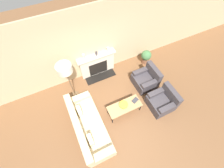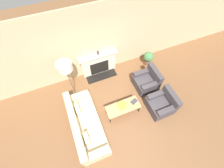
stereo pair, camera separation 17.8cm
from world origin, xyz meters
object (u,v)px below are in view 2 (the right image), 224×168
Objects in this scene: armchair_far at (147,81)px; mantel_vase_center_left at (98,53)px; mantel_vase_center_right at (110,49)px; book at (134,101)px; potted_plant at (148,58)px; coffee_table at (123,107)px; floor_lamp at (65,68)px; armchair_near at (162,104)px; couch at (85,125)px; fireplace at (99,64)px; bowl at (122,105)px; mantel_vase_left at (85,56)px.

mantel_vase_center_left is (-1.47, 1.38, 0.80)m from armchair_far.
book is at bearing -87.62° from mantel_vase_center_right.
mantel_vase_center_right is at bearing 166.74° from potted_plant.
floor_lamp is at bearing 134.58° from coffee_table.
floor_lamp reaches higher than armchair_near.
armchair_far is at bearing 180.00° from armchair_near.
potted_plant is (1.98, 1.70, -0.04)m from coffee_table.
floor_lamp reaches higher than couch.
fireplace reaches higher than coffee_table.
mantel_vase_center_right is at bearing -144.12° from armchair_far.
couch is at bearing -89.45° from floor_lamp.
fireplace is at bearing 86.10° from book.
fireplace is 2.12m from book.
mantel_vase_center_left is 0.87× the size of mantel_vase_center_right.
floor_lamp is at bearing 0.55° from couch.
coffee_table is at bearing -105.29° from armchair_near.
book is at bearing -1.97° from bowl.
couch is 2.88m from mantel_vase_center_right.
armchair_near is 3.40× the size of mantel_vase_left.
armchair_far reaches higher than book.
bowl is at bearing -100.21° from mantel_vase_center_right.
bowl is 2.59m from potted_plant.
mantel_vase_center_right is (1.73, 2.17, 0.79)m from couch.
potted_plant is at bearing 163.27° from armchair_near.
potted_plant is at bearing 148.14° from armchair_far.
bowl is 1.21× the size of mantel_vase_left.
mantel_vase_left reaches higher than book.
bowl is at bearing -73.65° from mantel_vase_left.
book is 2.27m from potted_plant.
couch is (-1.23, -2.16, -0.17)m from fireplace.
mantel_vase_center_right reaches higher than fireplace.
couch reaches higher than coffee_table.
book is 2.53m from floor_lamp.
floor_lamp is (-2.74, 1.78, 1.24)m from armchair_near.
couch reaches higher than potted_plant.
mantel_vase_center_left reaches higher than armchair_far.
mantel_vase_center_right is (0.96, 0.00, -0.03)m from mantel_vase_left.
fireplace is 0.60m from mantel_vase_center_left.
armchair_near is 0.71× the size of coffee_table.
couch is at bearing -109.35° from mantel_vase_left.
mantel_vase_left is (0.78, 0.67, -0.40)m from floor_lamp.
potted_plant is (2.12, -0.37, -0.14)m from fireplace.
mantel_vase_center_left reaches higher than coffee_table.
floor_lamp reaches higher than potted_plant.
floor_lamp is 2.74× the size of potted_plant.
mantel_vase_left is at bearing 178.12° from fireplace.
armchair_near is 2.80× the size of bowl.
mantel_vase_center_left is 0.25× the size of potted_plant.
armchair_far is 1.53m from coffee_table.
mantel_vase_center_right is at bearing 72.61° from book.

